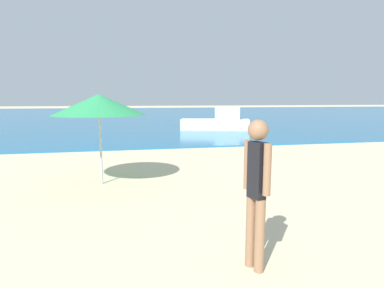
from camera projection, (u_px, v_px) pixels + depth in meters
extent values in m
cube|color=#1E6B9E|center=(134.00, 114.00, 41.49)|extent=(160.00, 60.00, 0.06)
cylinder|color=#936B4C|center=(260.00, 236.00, 3.56)|extent=(0.11, 0.11, 0.85)
cylinder|color=#936B4C|center=(251.00, 231.00, 3.69)|extent=(0.11, 0.11, 0.85)
cube|color=black|center=(257.00, 170.00, 3.52)|extent=(0.18, 0.22, 0.64)
sphere|color=#936B4C|center=(258.00, 130.00, 3.45)|extent=(0.23, 0.23, 0.23)
cylinder|color=#936B4C|center=(267.00, 170.00, 3.38)|extent=(0.09, 0.09, 0.57)
cylinder|color=#936B4C|center=(248.00, 165.00, 3.65)|extent=(0.09, 0.09, 0.57)
cube|color=white|center=(215.00, 124.00, 19.72)|extent=(4.42, 2.52, 0.67)
cube|color=silver|center=(227.00, 113.00, 19.56)|extent=(1.73, 1.35, 0.76)
cylinder|color=#B7B7BC|center=(100.00, 140.00, 7.24)|extent=(0.05, 0.05, 2.05)
cone|color=#2D9956|center=(99.00, 105.00, 7.12)|extent=(2.10, 2.10, 0.47)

